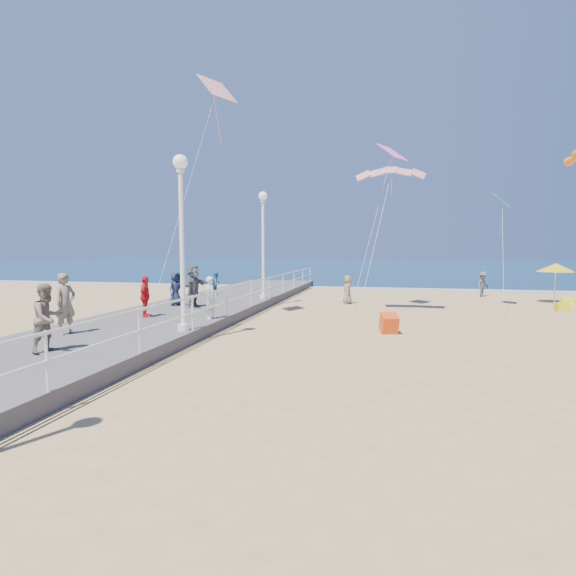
% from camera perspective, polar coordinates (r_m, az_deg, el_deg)
% --- Properties ---
extents(ground, '(160.00, 160.00, 0.00)m').
position_cam_1_polar(ground, '(12.98, 8.95, -8.04)').
color(ground, tan).
rests_on(ground, ground).
extents(ocean, '(160.00, 90.00, 0.05)m').
position_cam_1_polar(ocean, '(77.68, 12.12, 2.81)').
color(ocean, '#0D2F4F').
rests_on(ocean, ground).
extents(surf_line, '(160.00, 1.20, 0.04)m').
position_cam_1_polar(surf_line, '(33.26, 11.28, -0.03)').
color(surf_line, white).
rests_on(surf_line, ground).
extents(boardwalk, '(5.00, 44.00, 0.40)m').
position_cam_1_polar(boardwalk, '(15.35, -20.37, -5.50)').
color(boardwalk, '#65615C').
rests_on(boardwalk, ground).
extents(railing, '(0.05, 42.00, 0.55)m').
position_cam_1_polar(railing, '(14.01, -12.07, -1.93)').
color(railing, white).
rests_on(railing, boardwalk).
extents(lamp_post_mid, '(0.44, 0.44, 5.32)m').
position_cam_1_polar(lamp_post_mid, '(14.06, -13.37, 7.92)').
color(lamp_post_mid, white).
rests_on(lamp_post_mid, boardwalk).
extents(lamp_post_far, '(0.44, 0.44, 5.32)m').
position_cam_1_polar(lamp_post_far, '(22.49, -3.19, 6.93)').
color(lamp_post_far, white).
rests_on(lamp_post_far, boardwalk).
extents(woman_holding_toddler, '(0.47, 0.62, 1.52)m').
position_cam_1_polar(woman_holding_toddler, '(16.30, -9.72, -1.23)').
color(woman_holding_toddler, silver).
rests_on(woman_holding_toddler, boardwalk).
extents(toddler_held, '(0.39, 0.46, 0.83)m').
position_cam_1_polar(toddler_held, '(16.33, -9.06, 0.56)').
color(toddler_held, '#2C65A8').
rests_on(toddler_held, boardwalk).
extents(spectator_1, '(0.76, 0.91, 1.68)m').
position_cam_1_polar(spectator_1, '(12.41, -28.22, -3.36)').
color(spectator_1, '#7F6D58').
rests_on(spectator_1, boardwalk).
extents(spectator_3, '(0.57, 0.95, 1.52)m').
position_cam_1_polar(spectator_3, '(17.28, -17.68, -1.05)').
color(spectator_3, red).
rests_on(spectator_3, boardwalk).
extents(spectator_4, '(0.71, 0.85, 1.49)m').
position_cam_1_polar(spectator_4, '(20.42, -14.07, -0.10)').
color(spectator_4, '#1B253C').
rests_on(spectator_4, boardwalk).
extents(spectator_5, '(0.77, 1.76, 1.84)m').
position_cam_1_polar(spectator_5, '(19.75, -11.89, 0.28)').
color(spectator_5, slate).
rests_on(spectator_5, boardwalk).
extents(spectator_6, '(0.56, 0.74, 1.81)m').
position_cam_1_polar(spectator_6, '(14.72, -26.41, -1.81)').
color(spectator_6, '#7D7056').
rests_on(spectator_6, boardwalk).
extents(beach_walker_a, '(1.08, 1.11, 1.52)m').
position_cam_1_polar(beach_walker_a, '(29.55, 23.53, 0.44)').
color(beach_walker_a, '#525155').
rests_on(beach_walker_a, ground).
extents(beach_walker_c, '(0.61, 0.81, 1.50)m').
position_cam_1_polar(beach_walker_c, '(23.83, 7.55, -0.22)').
color(beach_walker_c, gray).
rests_on(beach_walker_c, ground).
extents(box_kite, '(0.72, 0.83, 0.74)m').
position_cam_1_polar(box_kite, '(15.83, 12.69, -4.62)').
color(box_kite, red).
rests_on(box_kite, ground).
extents(beach_umbrella, '(1.90, 1.90, 2.14)m').
position_cam_1_polar(beach_umbrella, '(27.72, 30.87, 2.24)').
color(beach_umbrella, white).
rests_on(beach_umbrella, ground).
extents(beach_chair_left, '(0.55, 0.55, 0.40)m').
position_cam_1_polar(beach_chair_left, '(24.36, 31.51, -2.11)').
color(beach_chair_left, yellow).
rests_on(beach_chair_left, ground).
extents(beach_chair_right, '(0.55, 0.55, 0.40)m').
position_cam_1_polar(beach_chair_right, '(27.03, 31.93, -1.50)').
color(beach_chair_right, '#F4FF1A').
rests_on(beach_chair_right, ground).
extents(kite_parafoil, '(3.01, 0.94, 0.65)m').
position_cam_1_polar(kite_parafoil, '(20.50, 12.88, 14.39)').
color(kite_parafoil, red).
extents(kite_diamond_pink, '(1.53, 1.63, 0.79)m').
position_cam_1_polar(kite_diamond_pink, '(22.22, 13.11, 16.44)').
color(kite_diamond_pink, '#F95BBE').
extents(kite_diamond_green, '(1.08, 1.25, 0.73)m').
position_cam_1_polar(kite_diamond_green, '(24.29, 25.54, 9.95)').
color(kite_diamond_green, '#25B070').
extents(kite_diamond_redwhite, '(1.39, 1.57, 0.96)m').
position_cam_1_polar(kite_diamond_redwhite, '(18.95, -8.99, 23.73)').
color(kite_diamond_redwhite, red).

